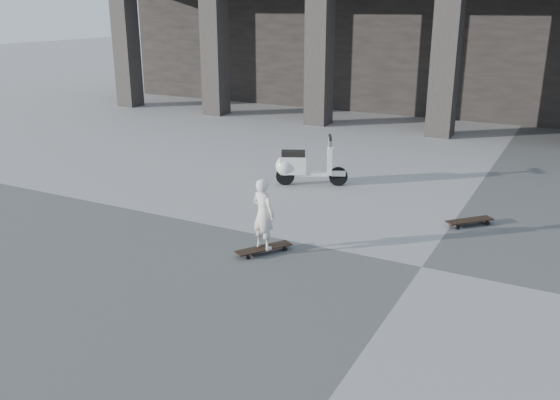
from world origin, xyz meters
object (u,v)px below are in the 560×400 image
at_px(child, 263,214).
at_px(scooter, 299,166).
at_px(skateboard_spare, 469,221).
at_px(longboard, 264,249).

height_order(child, scooter, child).
bearing_deg(scooter, skateboard_spare, -37.55).
bearing_deg(child, skateboard_spare, -118.48).
bearing_deg(longboard, scooter, 49.95).
xyz_separation_m(longboard, scooter, (-1.02, 3.25, 0.32)).
distance_m(child, scooter, 3.41).
relative_size(skateboard_spare, scooter, 0.55).
bearing_deg(child, scooter, -57.51).
xyz_separation_m(longboard, child, (-0.00, -0.00, 0.53)).
distance_m(skateboard_spare, scooter, 3.49).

